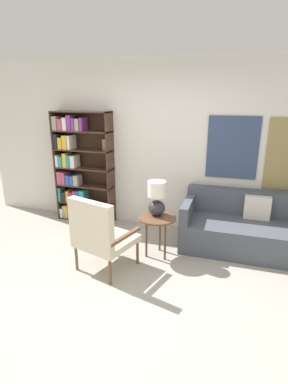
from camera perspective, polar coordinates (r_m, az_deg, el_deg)
ground_plane at (r=3.57m, az=-6.18°, el=-18.60°), size 14.00×14.00×0.00m
wall_back at (r=4.85m, az=3.32°, el=8.70°), size 6.40×0.08×2.70m
bookshelf at (r=5.30m, az=-12.64°, el=4.30°), size 1.01×0.30×1.89m
armchair at (r=3.70m, az=-8.52°, el=-7.69°), size 0.79×0.79×0.98m
couch at (r=4.58m, az=20.43°, el=-6.78°), size 2.04×0.88×0.79m
side_table at (r=4.04m, az=2.55°, el=-5.64°), size 0.50×0.50×0.58m
table_lamp at (r=3.99m, az=2.44°, el=-1.14°), size 0.24×0.24×0.47m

